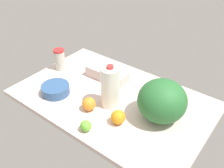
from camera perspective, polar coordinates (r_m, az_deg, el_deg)
name	(u,v)px	position (r cm, az deg, el deg)	size (l,w,h in cm)	color
countertop	(112,99)	(157.47, 0.00, -3.42)	(120.00, 76.00, 3.00)	beige
egg_carton	(107,74)	(171.27, -1.10, 2.26)	(29.43, 11.46, 7.41)	beige
milk_jug	(110,87)	(143.30, -0.42, -0.67)	(11.01, 11.01, 27.20)	white
watermelon	(162,101)	(137.42, 11.38, -3.79)	(26.97, 26.97, 23.73)	#286730
tumbler_cup	(60,59)	(184.26, -11.86, 5.54)	(7.63, 7.63, 15.70)	beige
mixing_bowl	(56,89)	(162.08, -12.78, -1.20)	(17.75, 17.75, 5.87)	#315588
orange_far_back	(118,117)	(136.60, 1.39, -7.58)	(8.06, 8.06, 8.06)	orange
lime_beside_bowl	(86,126)	(133.81, -6.00, -9.50)	(6.15, 6.15, 6.15)	#66B837
orange_near_front	(89,104)	(145.58, -5.30, -4.56)	(8.05, 8.05, 8.05)	orange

